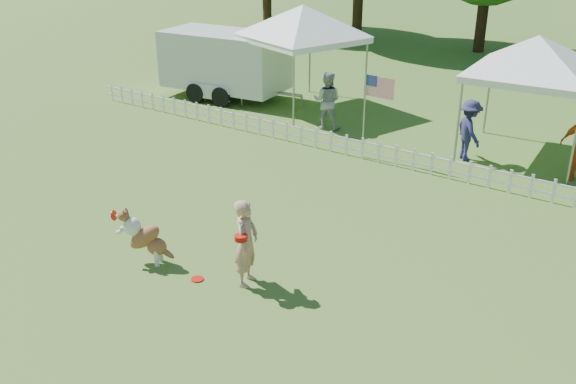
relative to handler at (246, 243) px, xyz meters
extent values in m
plane|color=#2E581C|center=(-0.56, -0.25, -0.83)|extent=(120.00, 120.00, 0.00)
imported|color=tan|center=(0.00, 0.00, 0.00)|extent=(0.56, 0.69, 1.66)
cylinder|color=red|center=(-0.83, -0.45, -0.82)|extent=(0.29, 0.29, 0.02)
imported|color=#9A999E|center=(-3.47, 8.41, 0.06)|extent=(1.03, 0.90, 1.77)
imported|color=#25254F|center=(1.04, 8.32, 0.00)|extent=(1.19, 1.19, 1.66)
camera|label=1|loc=(6.32, -7.83, 5.49)|focal=40.00mm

